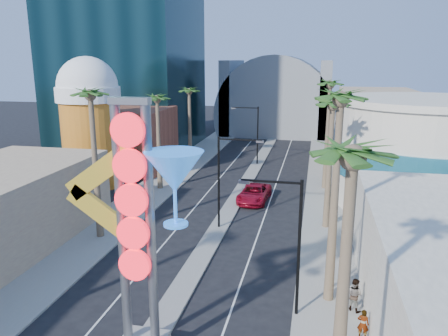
# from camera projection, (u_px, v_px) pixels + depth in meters

# --- Properties ---
(sidewalk_west) EXTENTS (5.00, 100.00, 0.15)m
(sidewalk_west) POSITION_uv_depth(u_px,v_px,m) (171.00, 177.00, 53.71)
(sidewalk_west) COLOR gray
(sidewalk_west) RESTS_ON ground
(sidewalk_east) EXTENTS (5.00, 100.00, 0.15)m
(sidewalk_east) POSITION_uv_depth(u_px,v_px,m) (329.00, 186.00, 49.85)
(sidewalk_east) COLOR gray
(sidewalk_east) RESTS_ON ground
(median) EXTENTS (1.60, 84.00, 0.15)m
(median) POSITION_uv_depth(u_px,v_px,m) (251.00, 175.00, 54.63)
(median) COLOR gray
(median) RESTS_ON ground
(brick_filler_west) EXTENTS (10.00, 10.00, 8.00)m
(brick_filler_west) POSITION_uv_depth(u_px,v_px,m) (130.00, 139.00, 56.93)
(brick_filler_west) COLOR brown
(brick_filler_west) RESTS_ON ground
(filler_east) EXTENTS (10.00, 20.00, 10.00)m
(filler_east) POSITION_uv_depth(u_px,v_px,m) (378.00, 128.00, 59.68)
(filler_east) COLOR tan
(filler_east) RESTS_ON ground
(beer_mug) EXTENTS (7.00, 7.00, 14.50)m
(beer_mug) POSITION_uv_depth(u_px,v_px,m) (90.00, 117.00, 48.62)
(beer_mug) COLOR orange
(beer_mug) RESTS_ON ground
(turquoise_building) EXTENTS (16.60, 16.60, 10.60)m
(turquoise_building) POSITION_uv_depth(u_px,v_px,m) (423.00, 154.00, 42.13)
(turquoise_building) COLOR #BEB4A1
(turquoise_building) RESTS_ON ground
(canopy) EXTENTS (22.00, 16.00, 22.00)m
(canopy) POSITION_uv_depth(u_px,v_px,m) (277.00, 111.00, 85.88)
(canopy) COLOR slate
(canopy) RESTS_ON ground
(neon_sign) EXTENTS (6.53, 2.60, 12.55)m
(neon_sign) POSITION_uv_depth(u_px,v_px,m) (152.00, 216.00, 19.47)
(neon_sign) COLOR gray
(neon_sign) RESTS_ON ground
(streetlight_0) EXTENTS (3.79, 0.25, 8.00)m
(streetlight_0) POSITION_uv_depth(u_px,v_px,m) (225.00, 174.00, 36.28)
(streetlight_0) COLOR black
(streetlight_0) RESTS_ON ground
(streetlight_1) EXTENTS (3.79, 0.25, 8.00)m
(streetlight_1) POSITION_uv_depth(u_px,v_px,m) (254.00, 130.00, 59.28)
(streetlight_1) COLOR black
(streetlight_1) RESTS_ON ground
(streetlight_2) EXTENTS (3.45, 0.25, 8.00)m
(streetlight_2) POSITION_uv_depth(u_px,v_px,m) (291.00, 235.00, 23.65)
(streetlight_2) COLOR black
(streetlight_2) RESTS_ON ground
(palm_1) EXTENTS (2.40, 2.40, 12.70)m
(palm_1) POSITION_uv_depth(u_px,v_px,m) (91.00, 104.00, 32.99)
(palm_1) COLOR brown
(palm_1) RESTS_ON ground
(palm_2) EXTENTS (2.40, 2.40, 11.20)m
(palm_2) POSITION_uv_depth(u_px,v_px,m) (157.00, 104.00, 46.60)
(palm_2) COLOR brown
(palm_2) RESTS_ON ground
(palm_3) EXTENTS (2.40, 2.40, 11.20)m
(palm_3) POSITION_uv_depth(u_px,v_px,m) (189.00, 95.00, 57.99)
(palm_3) COLOR brown
(palm_3) RESTS_ON ground
(palm_4) EXTENTS (2.40, 2.40, 12.20)m
(palm_4) POSITION_uv_depth(u_px,v_px,m) (351.00, 176.00, 14.25)
(palm_4) COLOR brown
(palm_4) RESTS_ON ground
(palm_5) EXTENTS (2.40, 2.40, 13.20)m
(palm_5) POSITION_uv_depth(u_px,v_px,m) (340.00, 114.00, 23.53)
(palm_5) COLOR brown
(palm_5) RESTS_ON ground
(palm_6) EXTENTS (2.40, 2.40, 11.70)m
(palm_6) POSITION_uv_depth(u_px,v_px,m) (332.00, 113.00, 35.24)
(palm_6) COLOR brown
(palm_6) RESTS_ON ground
(palm_7) EXTENTS (2.40, 2.40, 12.70)m
(palm_7) POSITION_uv_depth(u_px,v_px,m) (330.00, 91.00, 46.41)
(palm_7) COLOR brown
(palm_7) RESTS_ON ground
(red_pickup) EXTENTS (3.15, 6.18, 1.67)m
(red_pickup) POSITION_uv_depth(u_px,v_px,m) (254.00, 193.00, 44.52)
(red_pickup) COLOR maroon
(red_pickup) RESTS_ON ground
(pedestrian_a) EXTENTS (0.67, 0.52, 1.63)m
(pedestrian_a) POSITION_uv_depth(u_px,v_px,m) (363.00, 324.00, 22.29)
(pedestrian_a) COLOR gray
(pedestrian_a) RESTS_ON sidewalk_east
(pedestrian_b) EXTENTS (1.20, 1.14, 1.95)m
(pedestrian_b) POSITION_uv_depth(u_px,v_px,m) (354.00, 294.00, 24.78)
(pedestrian_b) COLOR gray
(pedestrian_b) RESTS_ON sidewalk_east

